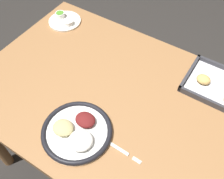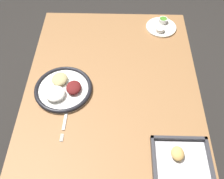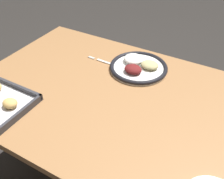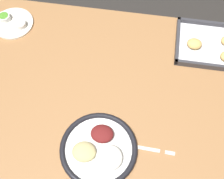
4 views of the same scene
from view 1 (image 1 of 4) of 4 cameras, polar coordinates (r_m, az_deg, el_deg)
The scene contains 5 objects.
ground_plane at distance 1.73m, azimuth 0.15°, elevation -15.08°, with size 8.00×8.00×0.00m, color #282623.
dining_table at distance 1.20m, azimuth 0.21°, elevation -3.95°, with size 1.21×0.83×0.71m.
dinner_plate at distance 1.01m, azimuth -7.64°, elevation -9.01°, with size 0.27×0.27×0.04m.
fork at distance 0.99m, azimuth 0.89°, elevation -12.44°, with size 0.19×0.02×0.00m.
saucer_plate at distance 1.47m, azimuth -10.30°, elevation 14.63°, with size 0.17×0.17×0.04m.
Camera 1 is at (0.35, -0.56, 1.60)m, focal length 42.00 mm.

